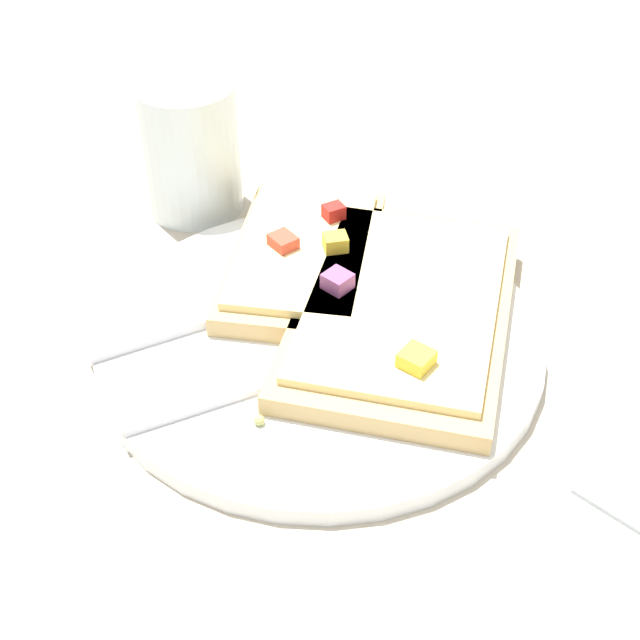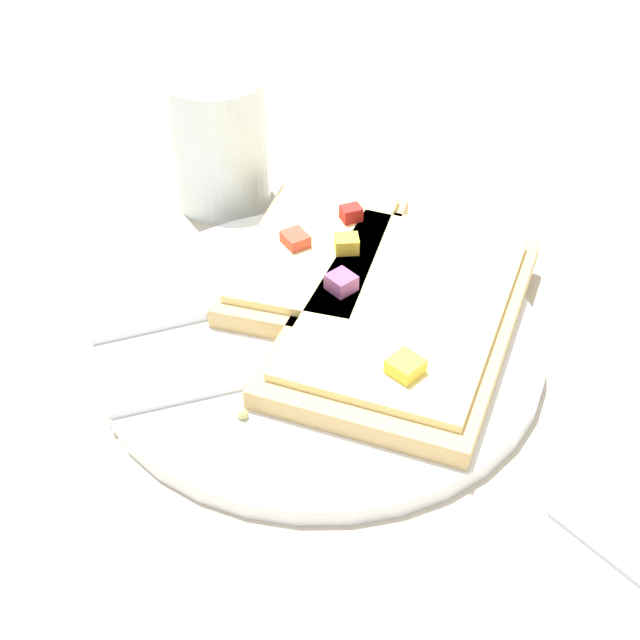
% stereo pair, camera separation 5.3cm
% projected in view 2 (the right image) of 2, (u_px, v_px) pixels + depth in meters
% --- Properties ---
extents(ground_plane, '(4.00, 4.00, 0.00)m').
position_uv_depth(ground_plane, '(320.00, 346.00, 0.58)').
color(ground_plane, '#BCB29E').
extents(plate, '(0.29, 0.29, 0.01)m').
position_uv_depth(plate, '(320.00, 339.00, 0.57)').
color(plate, white).
rests_on(plate, ground).
extents(fork, '(0.10, 0.20, 0.01)m').
position_uv_depth(fork, '(296.00, 366.00, 0.54)').
color(fork, silver).
rests_on(fork, plate).
extents(knife, '(0.09, 0.20, 0.01)m').
position_uv_depth(knife, '(220.00, 307.00, 0.59)').
color(knife, silver).
rests_on(knife, plate).
extents(pizza_slice_main, '(0.22, 0.25, 0.03)m').
position_uv_depth(pizza_slice_main, '(406.00, 315.00, 0.57)').
color(pizza_slice_main, tan).
rests_on(pizza_slice_main, plate).
extents(pizza_slice_corner, '(0.17, 0.19, 0.03)m').
position_uv_depth(pizza_slice_corner, '(316.00, 255.00, 0.62)').
color(pizza_slice_corner, tan).
rests_on(pizza_slice_corner, plate).
extents(crumb_scatter, '(0.05, 0.11, 0.01)m').
position_uv_depth(crumb_scatter, '(334.00, 393.00, 0.52)').
color(crumb_scatter, tan).
rests_on(crumb_scatter, plate).
extents(drinking_glass, '(0.08, 0.08, 0.10)m').
position_uv_depth(drinking_glass, '(219.00, 141.00, 0.68)').
color(drinking_glass, silver).
rests_on(drinking_glass, ground).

